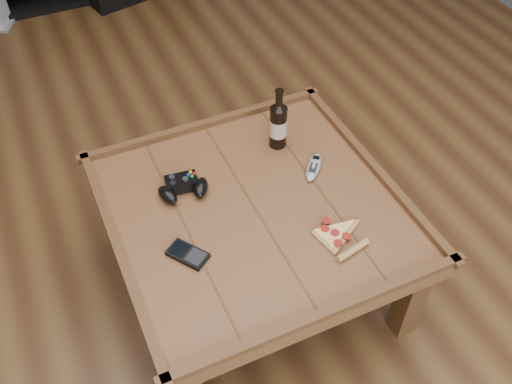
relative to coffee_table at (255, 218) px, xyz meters
name	(u,v)px	position (x,y,z in m)	size (l,w,h in m)	color
ground	(255,281)	(0.00, 0.00, -0.39)	(6.00, 6.00, 0.00)	#412412
coffee_table	(255,218)	(0.00, 0.00, 0.00)	(1.03, 1.03, 0.48)	brown
beer_bottle	(278,124)	(0.22, 0.26, 0.16)	(0.07, 0.07, 0.26)	black
game_controller	(183,187)	(-0.20, 0.17, 0.08)	(0.20, 0.15, 0.05)	black
pizza_slice	(337,237)	(0.19, -0.24, 0.07)	(0.19, 0.26, 0.02)	tan
smartphone	(188,254)	(-0.29, -0.10, 0.07)	(0.13, 0.15, 0.02)	black
remote_control	(314,167)	(0.28, 0.08, 0.07)	(0.14, 0.15, 0.02)	gray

